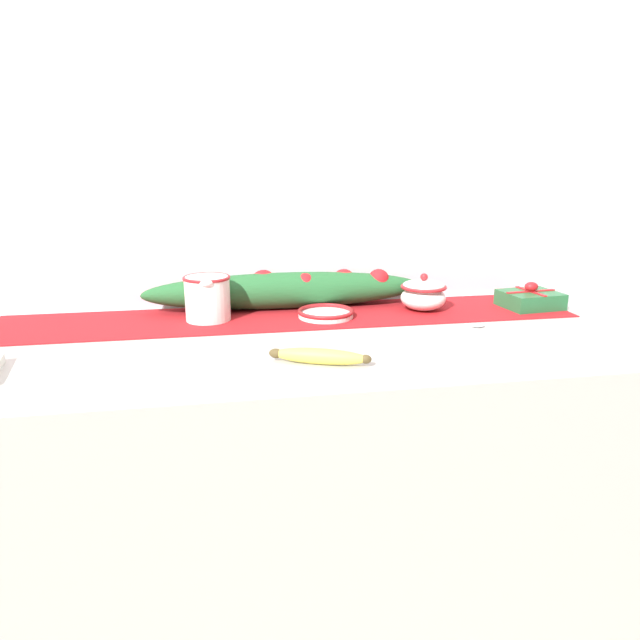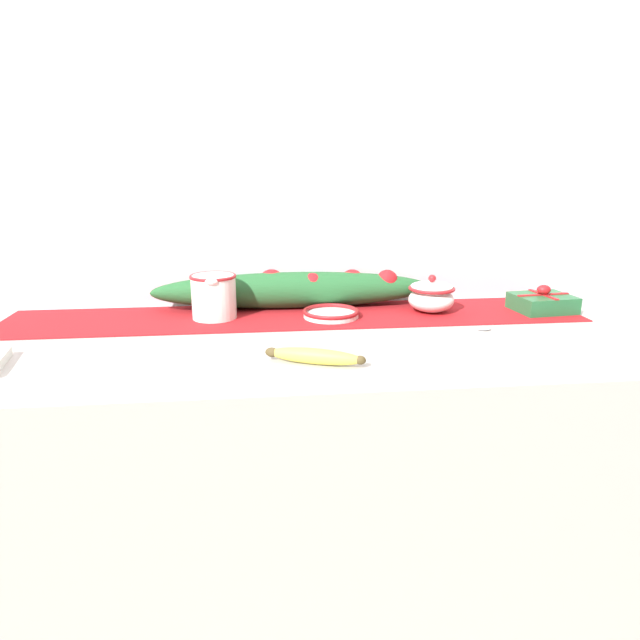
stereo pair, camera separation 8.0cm
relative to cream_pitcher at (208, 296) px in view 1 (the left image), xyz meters
The scene contains 10 objects.
countertop 0.60m from the cream_pitcher, 42.55° to the right, with size 1.59×0.67×0.93m, color #B7B2AD.
back_wall 0.34m from the cream_pitcher, 38.46° to the left, with size 2.39×0.04×2.40m, color silver.
table_runner 0.21m from the cream_pitcher, ahead, with size 1.47×0.27×0.00m, color #A8191E.
cream_pitcher is the anchor object (origin of this frame).
sugar_bowl 0.56m from the cream_pitcher, ahead, with size 0.12×0.12×0.10m.
small_dish 0.30m from the cream_pitcher, ahead, with size 0.14×0.14×0.02m.
banana 0.43m from the cream_pitcher, 59.31° to the right, with size 0.20×0.10×0.03m.
spoon 0.65m from the cream_pitcher, 15.58° to the right, with size 0.16×0.03×0.01m.
gift_box 0.86m from the cream_pitcher, ahead, with size 0.16×0.14×0.07m.
poinsettia_garland 0.23m from the cream_pitcher, 22.31° to the left, with size 0.76×0.11×0.10m.
Camera 1 is at (-0.18, -1.22, 1.31)m, focal length 32.00 mm.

